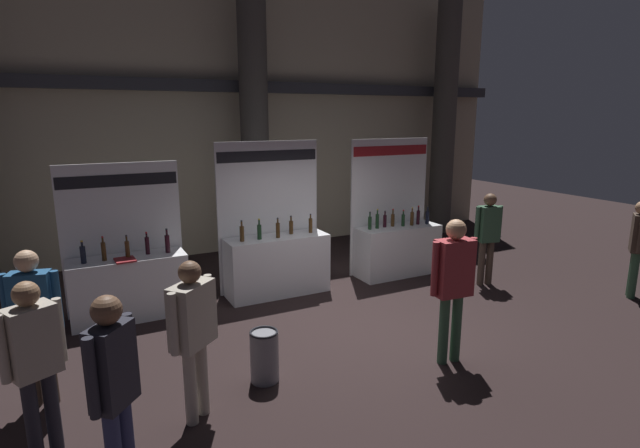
% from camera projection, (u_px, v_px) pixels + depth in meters
% --- Properties ---
extents(ground_plane, '(27.29, 27.29, 0.00)m').
position_uv_depth(ground_plane, '(356.00, 325.00, 7.20)').
color(ground_plane, black).
extents(hall_colonnade, '(13.65, 1.22, 6.56)m').
position_uv_depth(hall_colonnade, '(244.00, 106.00, 10.67)').
color(hall_colonnade, tan).
rests_on(hall_colonnade, ground_plane).
extents(exhibitor_booth_0, '(1.75, 0.70, 2.33)m').
position_uv_depth(exhibitor_booth_0, '(129.00, 280.00, 7.41)').
color(exhibitor_booth_0, white).
rests_on(exhibitor_booth_0, ground_plane).
extents(exhibitor_booth_1, '(1.83, 0.66, 2.59)m').
position_uv_depth(exhibitor_booth_1, '(276.00, 257.00, 8.39)').
color(exhibitor_booth_1, white).
rests_on(exhibitor_booth_1, ground_plane).
extents(exhibitor_booth_2, '(1.71, 0.66, 2.59)m').
position_uv_depth(exhibitor_booth_2, '(396.00, 243.00, 9.43)').
color(exhibitor_booth_2, white).
rests_on(exhibitor_booth_2, ground_plane).
extents(trash_bin, '(0.33, 0.33, 0.62)m').
position_uv_depth(trash_bin, '(264.00, 356.00, 5.65)').
color(trash_bin, slate).
rests_on(trash_bin, ground_plane).
extents(visitor_0, '(0.50, 0.40, 1.66)m').
position_uv_depth(visitor_0, '(34.00, 354.00, 4.26)').
color(visitor_0, '#23232D').
rests_on(visitor_0, ground_plane).
extents(visitor_1, '(0.52, 0.30, 1.67)m').
position_uv_depth(visitor_1, '(488.00, 231.00, 8.74)').
color(visitor_1, '#47382D').
rests_on(visitor_1, ground_plane).
extents(visitor_2, '(0.39, 0.41, 1.73)m').
position_uv_depth(visitor_2, '(114.00, 383.00, 3.75)').
color(visitor_2, navy).
rests_on(visitor_2, ground_plane).
extents(visitor_3, '(0.42, 0.37, 1.65)m').
position_uv_depth(visitor_3, '(638.00, 242.00, 8.13)').
color(visitor_3, '#33563D').
rests_on(visitor_3, ground_plane).
extents(visitor_4, '(0.62, 0.28, 1.82)m').
position_uv_depth(visitor_4, '(453.00, 277.00, 5.91)').
color(visitor_4, '#33563D').
rests_on(visitor_4, ground_plane).
extents(visitor_5, '(0.54, 0.30, 1.70)m').
position_uv_depth(visitor_5, '(34.00, 315.00, 5.03)').
color(visitor_5, '#47382D').
rests_on(visitor_5, ground_plane).
extents(visitor_6, '(0.52, 0.50, 1.67)m').
position_uv_depth(visitor_6, '(193.00, 325.00, 4.79)').
color(visitor_6, '#ADA393').
rests_on(visitor_6, ground_plane).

